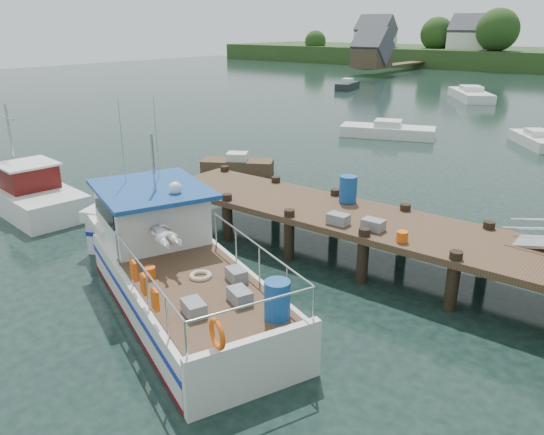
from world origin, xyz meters
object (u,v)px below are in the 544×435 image
Objects in this scene: moored_rowboat at (237,165)px; moored_a at (388,131)px; work_boat at (23,191)px; moored_d at (470,94)px; moored_b at (536,140)px; moored_e at (347,85)px; lobster_boat at (169,260)px.

moored_rowboat is 0.57× the size of moored_a.
work_boat is 9.52m from moored_rowboat.
moored_rowboat is (3.30, 8.92, -0.26)m from work_boat.
moored_b is at bearing -64.94° from moored_d.
moored_b is (9.90, 15.32, -0.01)m from moored_rowboat.
moored_rowboat is 0.80× the size of moored_b.
moored_e is at bearing 160.65° from moored_b.
moored_d is at bearing 95.43° from moored_a.
moored_e is (-13.47, 33.59, 0.07)m from moored_rowboat.
moored_e reaches higher than moored_a.
lobster_boat is 1.30× the size of moored_d.
moored_a is 1.36× the size of moored_e.
moored_rowboat is at bearing -104.18° from moored_b.
moored_e is at bearing 126.28° from moored_a.
work_boat is 21.92m from moored_a.
moored_b is 0.98× the size of moored_e.
work_boat is (-9.86, 1.27, -0.27)m from lobster_boat.
moored_d is (-0.03, 33.64, 0.10)m from moored_rowboat.
moored_b is (8.10, 2.93, -0.04)m from moored_a.
moored_e reaches higher than moored_rowboat.
moored_a is (-4.76, 22.59, -0.50)m from lobster_boat.
moored_a is 26.12m from moored_e.
work_boat is 0.99× the size of moored_d.
moored_a is (1.80, 12.40, 0.03)m from moored_rowboat.
moored_rowboat is 12.53m from moored_a.
moored_rowboat is 33.64m from moored_d.
work_boat is at bearing -98.60° from moored_e.
moored_b is at bearing 20.38° from moored_a.
moored_d is 13.44m from moored_e.
lobster_boat is at bearing -87.47° from moored_e.
moored_d is (-6.58, 43.83, -0.43)m from lobster_boat.
moored_b is at bearing 56.40° from moored_rowboat.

